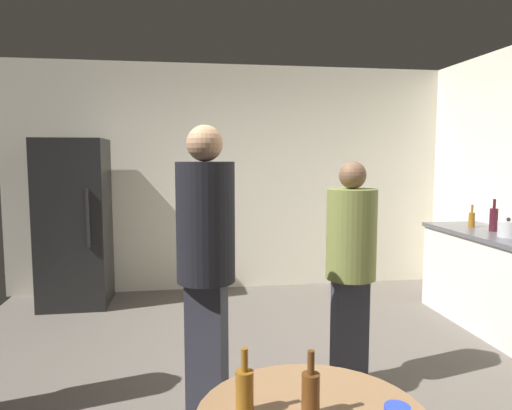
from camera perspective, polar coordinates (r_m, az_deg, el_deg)
ground_plane at (r=3.50m, az=2.32°, el=-22.35°), size 5.20×5.20×0.10m
wall_back at (r=5.69m, az=-2.65°, el=3.29°), size 5.32×0.06×2.70m
refrigerator at (r=5.41m, az=-21.28°, el=-2.03°), size 0.70×0.68×1.80m
kitchen_counter at (r=4.98m, az=27.25°, el=-8.20°), size 0.64×1.64×0.90m
kettle at (r=4.70m, az=28.43°, el=-2.59°), size 0.24×0.17×0.18m
wine_bottle_on_counter at (r=5.00m, az=27.02°, el=-1.53°), size 0.08×0.08×0.31m
beer_bottle_on_counter at (r=5.18m, az=24.84°, el=-1.57°), size 0.06×0.06×0.23m
beer_bottle_amber at (r=1.70m, az=-1.40°, el=-21.65°), size 0.06×0.06×0.23m
beer_bottle_brown at (r=1.69m, az=6.68°, el=-21.83°), size 0.06×0.06×0.23m
person_in_olive_shirt at (r=3.27m, az=11.50°, el=-6.37°), size 0.35×0.35×1.58m
person_in_black_shirt at (r=2.75m, az=-6.13°, el=-5.79°), size 0.44×0.44×1.79m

